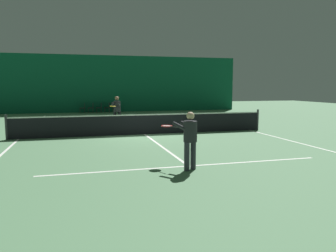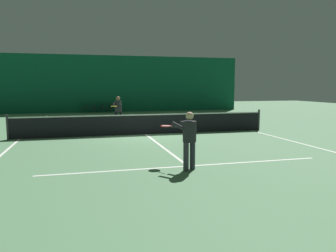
# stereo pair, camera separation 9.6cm
# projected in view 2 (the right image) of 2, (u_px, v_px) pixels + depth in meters

# --- Properties ---
(ground_plane) EXTENTS (60.00, 60.00, 0.00)m
(ground_plane) POSITION_uv_depth(u_px,v_px,m) (146.00, 134.00, 15.44)
(ground_plane) COLOR #56845B
(backdrop_curtain) EXTENTS (23.00, 0.12, 4.92)m
(backdrop_curtain) POSITION_uv_depth(u_px,v_px,m) (115.00, 84.00, 28.77)
(backdrop_curtain) COLOR #0F5138
(backdrop_curtain) RESTS_ON ground
(court_line_baseline_far) EXTENTS (11.00, 0.10, 0.00)m
(court_line_baseline_far) POSITION_uv_depth(u_px,v_px,m) (118.00, 114.00, 26.86)
(court_line_baseline_far) COLOR white
(court_line_baseline_far) RESTS_ON ground
(court_line_service_far) EXTENTS (8.25, 0.10, 0.00)m
(court_line_service_far) POSITION_uv_depth(u_px,v_px,m) (127.00, 121.00, 21.58)
(court_line_service_far) COLOR white
(court_line_service_far) RESTS_ON ground
(court_line_service_near) EXTENTS (8.25, 0.10, 0.00)m
(court_line_service_near) POSITION_uv_depth(u_px,v_px,m) (188.00, 166.00, 9.30)
(court_line_service_near) COLOR white
(court_line_service_near) RESTS_ON ground
(court_line_sideline_left) EXTENTS (0.10, 23.80, 0.00)m
(court_line_sideline_left) POSITION_uv_depth(u_px,v_px,m) (20.00, 139.00, 14.05)
(court_line_sideline_left) COLOR white
(court_line_sideline_left) RESTS_ON ground
(court_line_sideline_right) EXTENTS (0.10, 23.80, 0.00)m
(court_line_sideline_right) POSITION_uv_depth(u_px,v_px,m) (251.00, 130.00, 16.83)
(court_line_sideline_right) COLOR white
(court_line_sideline_right) RESTS_ON ground
(court_line_centre) EXTENTS (0.10, 12.80, 0.00)m
(court_line_centre) POSITION_uv_depth(u_px,v_px,m) (146.00, 134.00, 15.44)
(court_line_centre) COLOR white
(court_line_centre) RESTS_ON ground
(tennis_net) EXTENTS (12.00, 0.10, 1.07)m
(tennis_net) POSITION_uv_depth(u_px,v_px,m) (145.00, 124.00, 15.38)
(tennis_net) COLOR black
(tennis_net) RESTS_ON ground
(player_near) EXTENTS (0.88, 1.33, 1.58)m
(player_near) POSITION_uv_depth(u_px,v_px,m) (188.00, 136.00, 8.79)
(player_near) COLOR #2D2D38
(player_near) RESTS_ON ground
(player_far) EXTENTS (0.78, 1.40, 1.69)m
(player_far) POSITION_uv_depth(u_px,v_px,m) (118.00, 109.00, 18.51)
(player_far) COLOR black
(player_far) RESTS_ON ground
(courtside_chair_0) EXTENTS (0.44, 0.44, 0.84)m
(courtside_chair_0) POSITION_uv_depth(u_px,v_px,m) (85.00, 107.00, 27.82)
(courtside_chair_0) COLOR #2D2D2D
(courtside_chair_0) RESTS_ON ground
(courtside_chair_1) EXTENTS (0.44, 0.44, 0.84)m
(courtside_chair_1) POSITION_uv_depth(u_px,v_px,m) (93.00, 107.00, 28.00)
(courtside_chair_1) COLOR #2D2D2D
(courtside_chair_1) RESTS_ON ground
(courtside_chair_2) EXTENTS (0.44, 0.44, 0.84)m
(courtside_chair_2) POSITION_uv_depth(u_px,v_px,m) (102.00, 107.00, 28.17)
(courtside_chair_2) COLOR #2D2D2D
(courtside_chair_2) RESTS_ON ground
(courtside_chair_3) EXTENTS (0.44, 0.44, 0.84)m
(courtside_chair_3) POSITION_uv_depth(u_px,v_px,m) (110.00, 107.00, 28.35)
(courtside_chair_3) COLOR #2D2D2D
(courtside_chair_3) RESTS_ON ground
(courtside_chair_4) EXTENTS (0.44, 0.44, 0.84)m
(courtside_chair_4) POSITION_uv_depth(u_px,v_px,m) (118.00, 107.00, 28.52)
(courtside_chair_4) COLOR #2D2D2D
(courtside_chair_4) RESTS_ON ground
(tennis_ball) EXTENTS (0.07, 0.07, 0.07)m
(tennis_ball) POSITION_uv_depth(u_px,v_px,m) (191.00, 149.00, 11.62)
(tennis_ball) COLOR #D1DB33
(tennis_ball) RESTS_ON ground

